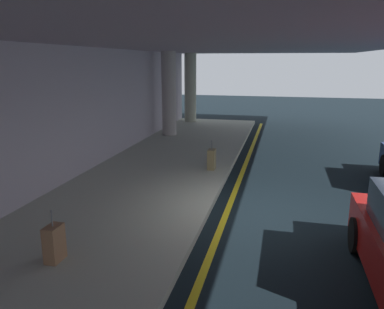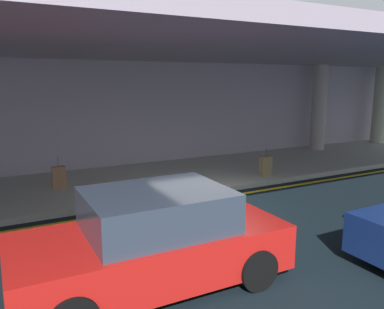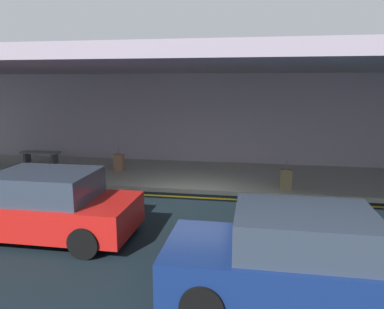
% 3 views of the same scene
% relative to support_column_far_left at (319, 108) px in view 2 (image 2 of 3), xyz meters
% --- Properties ---
extents(ground_plane, '(60.00, 60.00, 0.00)m').
position_rel_support_column_far_left_xyz_m(ground_plane, '(-8.00, -4.45, -1.97)').
color(ground_plane, black).
extents(sidewalk, '(26.00, 4.20, 0.15)m').
position_rel_support_column_far_left_xyz_m(sidewalk, '(-8.00, -1.35, -1.90)').
color(sidewalk, '#B0B4A4').
rests_on(sidewalk, ground).
extents(lane_stripe_yellow, '(26.00, 0.14, 0.01)m').
position_rel_support_column_far_left_xyz_m(lane_stripe_yellow, '(-8.00, -3.81, -1.97)').
color(lane_stripe_yellow, yellow).
rests_on(lane_stripe_yellow, ground).
extents(support_column_far_left, '(0.63, 0.63, 3.65)m').
position_rel_support_column_far_left_xyz_m(support_column_far_left, '(0.00, 0.00, 0.00)').
color(support_column_far_left, '#B7ADAA').
rests_on(support_column_far_left, sidewalk).
extents(support_column_left_mid, '(0.63, 0.63, 3.65)m').
position_rel_support_column_far_left_xyz_m(support_column_left_mid, '(4.00, 0.00, 0.00)').
color(support_column_left_mid, '#B7B9A0').
rests_on(support_column_left_mid, sidewalk).
extents(ceiling_overhang, '(28.00, 13.20, 0.30)m').
position_rel_support_column_far_left_xyz_m(ceiling_overhang, '(-8.00, -1.85, 1.97)').
color(ceiling_overhang, '#9A8B9C').
rests_on(ceiling_overhang, support_column_far_left).
extents(terminal_back_wall, '(26.00, 0.30, 3.80)m').
position_rel_support_column_far_left_xyz_m(terminal_back_wall, '(-8.00, 0.90, -0.07)').
color(terminal_back_wall, '#B4A9BA').
rests_on(terminal_back_wall, ground).
extents(car_red, '(4.10, 1.92, 1.50)m').
position_rel_support_column_far_left_xyz_m(car_red, '(-10.68, -7.23, -1.26)').
color(car_red, red).
rests_on(car_red, ground).
extents(suitcase_upright_primary, '(0.36, 0.22, 0.90)m').
position_rel_support_column_far_left_xyz_m(suitcase_upright_primary, '(-11.16, -1.38, -1.51)').
color(suitcase_upright_primary, '#9D6E4C').
rests_on(suitcase_upright_primary, sidewalk).
extents(suitcase_upright_secondary, '(0.36, 0.22, 0.90)m').
position_rel_support_column_far_left_xyz_m(suitcase_upright_secondary, '(-5.12, -2.90, -1.51)').
color(suitcase_upright_secondary, '#8B7A4F').
rests_on(suitcase_upright_secondary, sidewalk).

